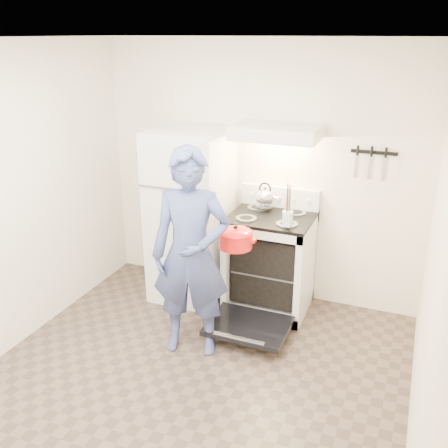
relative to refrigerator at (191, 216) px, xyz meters
The scene contains 15 objects.
floor 1.78m from the refrigerator, 68.20° to the right, with size 3.60×3.60×0.00m, color brown.
back_wall 0.79m from the refrigerator, 31.11° to the left, with size 3.20×0.02×2.50m, color #F2E4CD.
refrigerator is the anchor object (origin of this frame).
stove_body 0.90m from the refrigerator, ahead, with size 0.76×0.65×0.92m, color white.
cooktop 0.81m from the refrigerator, ahead, with size 0.76×0.65×0.03m, color black.
backsplash 0.89m from the refrigerator, 20.94° to the left, with size 0.76×0.07×0.20m, color white.
oven_door 1.23m from the refrigerator, 35.13° to the right, with size 0.70×0.54×0.04m, color black.
oven_rack 0.91m from the refrigerator, ahead, with size 0.60×0.52×0.01m, color slate.
range_hood 1.19m from the refrigerator, ahead, with size 0.76×0.50×0.12m, color white.
knife_strip 1.81m from the refrigerator, 11.61° to the left, with size 0.40×0.02×0.03m, color black.
pizza_stone 0.99m from the refrigerator, ahead, with size 0.31×0.31×0.02m, color #8E714D.
tea_kettle 0.75m from the refrigerator, 13.38° to the left, with size 0.22×0.18×0.27m, color silver, non-canonical shape.
utensil_jar 1.07m from the refrigerator, 12.87° to the right, with size 0.09×0.09×0.13m, color silver.
person 0.96m from the refrigerator, 64.55° to the right, with size 0.64×0.42×1.74m, color navy.
dutch_oven 0.91m from the refrigerator, 40.47° to the right, with size 0.35×0.28×0.23m, color red, non-canonical shape.
Camera 1 is at (1.44, -2.69, 2.53)m, focal length 40.00 mm.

